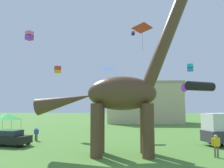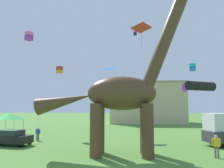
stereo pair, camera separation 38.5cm
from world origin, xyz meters
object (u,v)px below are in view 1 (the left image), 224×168
Objects in this scene: person_strolling_adult at (36,133)px; kite_high_left at (58,70)px; festival_canopy_tent at (7,116)px; kite_trailing at (108,69)px; parked_sedan_left at (9,138)px; kite_high_right at (197,87)px; person_near_flyer at (216,144)px; kite_near_low at (142,28)px; kite_far_left at (133,33)px; kite_near_high at (190,68)px; dinosaur_sculpture at (121,93)px; kite_mid_center at (29,36)px.

kite_high_left is at bearing -47.04° from person_strolling_adult.
kite_trailing is (13.64, 0.90, 6.59)m from festival_canopy_tent.
kite_high_right is at bearing 2.70° from parked_sedan_left.
kite_high_left is at bearing -127.77° from person_near_flyer.
kite_near_low is at bearing -76.67° from person_near_flyer.
person_strolling_adult is 22.58m from kite_far_left.
parked_sedan_left is 6.90× the size of kite_far_left.
kite_near_high is 20.76m from kite_high_left.
parked_sedan_left is at bearing -60.16° from festival_canopy_tent.
parked_sedan_left is at bearing 157.36° from kite_near_low.
parked_sedan_left is 27.71m from kite_near_high.
kite_high_left is (-10.80, 14.24, -0.73)m from kite_near_low.
dinosaur_sculpture is 5.43m from kite_near_low.
kite_high_right reaches higher than person_strolling_adult.
kite_mid_center is 15.56m from kite_high_left.
parked_sedan_left is at bearing 125.07° from kite_mid_center.
kite_high_right is 1.23× the size of kite_trailing.
kite_near_high is at bearing 12.73° from festival_canopy_tent.
person_near_flyer is 0.77× the size of kite_trailing.
festival_canopy_tent is 2.67× the size of kite_near_high.
person_strolling_adult is 16.98m from kite_near_low.
kite_trailing reaches higher than parked_sedan_left.
person_strolling_adult is 0.54× the size of kite_high_right.
dinosaur_sculpture is at bearing 22.92° from kite_mid_center.
kite_near_high reaches higher than kite_high_right.
festival_canopy_tent reaches higher than parked_sedan_left.
person_near_flyer is at bearing -53.81° from kite_trailing.
kite_far_left is (11.74, 11.54, 15.46)m from person_strolling_adult.
kite_high_left is (-2.50, 15.35, 0.10)m from kite_mid_center.
kite_trailing reaches higher than person_strolling_adult.
dinosaur_sculpture is 21.21m from kite_near_high.
dinosaur_sculpture reaches higher than kite_high_left.
kite_high_left is (6.47, 1.16, 6.59)m from festival_canopy_tent.
kite_far_left is (17.55, 7.26, 13.83)m from festival_canopy_tent.
kite_mid_center is (8.97, -14.19, 6.49)m from festival_canopy_tent.
kite_far_left reaches higher than kite_mid_center.
kite_near_low reaches higher than person_near_flyer.
festival_canopy_tent is at bearing 132.72° from parked_sedan_left.
parked_sedan_left is at bearing -101.97° from person_near_flyer.
parked_sedan_left is at bearing -148.26° from kite_near_high.
festival_canopy_tent is 4.84× the size of kite_far_left.
kite_far_left reaches higher than kite_near_high.
person_strolling_adult is at bearing -153.67° from kite_near_high.
dinosaur_sculpture is 3.06× the size of parked_sedan_left.
kite_far_left is at bearing 103.71° from kite_high_right.
kite_mid_center is at bearing -107.20° from kite_trailing.
kite_mid_center reaches higher than kite_high_right.
kite_mid_center is (-17.66, -20.21, -1.06)m from kite_near_high.
kite_near_low is 8.41m from kite_mid_center.
dinosaur_sculpture reaches higher than kite_high_right.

